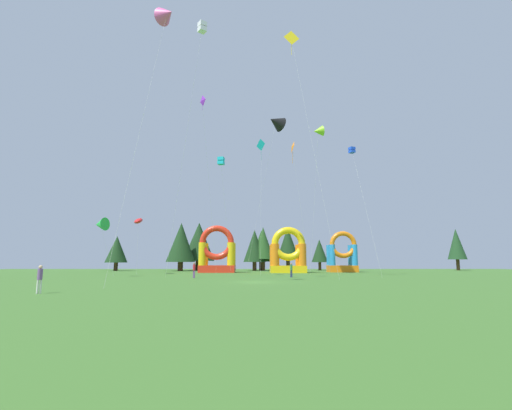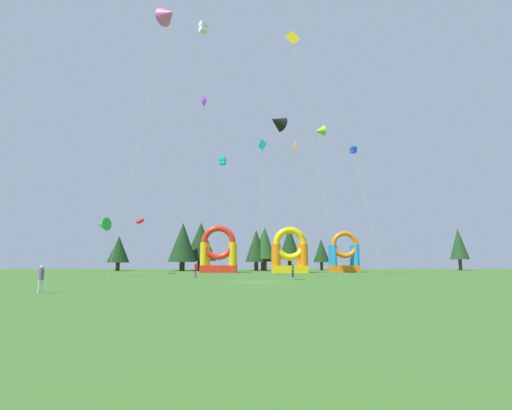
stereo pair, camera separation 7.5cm
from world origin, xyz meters
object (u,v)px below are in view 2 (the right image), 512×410
at_px(person_midfield, 39,277).
at_px(inflatable_orange_dome, 217,255).
at_px(kite_cyan_box, 221,161).
at_px(kite_teal_diamond, 262,146).
at_px(kite_pink_delta, 167,15).
at_px(kite_white_box, 202,28).
at_px(kite_orange_diamond, 292,148).
at_px(inflatable_red_slide, 288,256).
at_px(inflatable_yellow_castle, 343,257).
at_px(kite_red_parafoil, 139,221).
at_px(person_far_side, 194,269).
at_px(kite_green_delta, 101,224).
at_px(person_left_edge, 291,269).
at_px(kite_lime_delta, 318,131).
at_px(kite_blue_box, 352,150).
at_px(kite_purple_diamond, 202,103).
at_px(kite_yellow_diamond, 291,41).
at_px(kite_black_delta, 276,122).

distance_m(person_midfield, inflatable_orange_dome, 41.46).
height_order(kite_cyan_box, kite_teal_diamond, kite_teal_diamond).
bearing_deg(kite_teal_diamond, kite_pink_delta, -108.91).
relative_size(kite_white_box, kite_cyan_box, 1.77).
xyz_separation_m(kite_orange_diamond, inflatable_red_slide, (-0.05, 7.85, -15.71)).
distance_m(kite_cyan_box, inflatable_yellow_castle, 29.27).
relative_size(kite_red_parafoil, kite_white_box, 0.32).
xyz_separation_m(kite_orange_diamond, person_far_side, (-12.11, -11.81, -17.38)).
distance_m(kite_cyan_box, kite_green_delta, 16.45).
xyz_separation_m(person_left_edge, inflatable_orange_dome, (-10.34, 19.07, 1.86)).
bearing_deg(kite_orange_diamond, kite_lime_delta, -66.57).
bearing_deg(person_midfield, kite_cyan_box, 34.84).
xyz_separation_m(kite_blue_box, kite_purple_diamond, (-19.69, -3.90, 4.92)).
distance_m(kite_green_delta, kite_purple_diamond, 19.35).
bearing_deg(kite_yellow_diamond, kite_teal_diamond, 104.68).
xyz_separation_m(person_far_side, inflatable_orange_dome, (0.49, 20.82, 1.82)).
relative_size(kite_lime_delta, kite_teal_diamond, 1.00).
bearing_deg(inflatable_orange_dome, kite_green_delta, -125.15).
distance_m(kite_red_parafoil, inflatable_red_slide, 23.91).
distance_m(kite_red_parafoil, kite_orange_diamond, 25.02).
height_order(kite_green_delta, inflatable_yellow_castle, kite_green_delta).
height_order(kite_blue_box, kite_green_delta, kite_blue_box).
bearing_deg(kite_white_box, inflatable_yellow_castle, 54.86).
distance_m(kite_green_delta, person_midfield, 24.81).
relative_size(kite_lime_delta, kite_cyan_box, 1.31).
bearing_deg(inflatable_yellow_castle, kite_yellow_diamond, -114.39).
distance_m(kite_yellow_diamond, kite_pink_delta, 17.82).
xyz_separation_m(kite_black_delta, kite_white_box, (-8.60, -17.63, 3.39)).
distance_m(kite_blue_box, kite_pink_delta, 29.16).
bearing_deg(inflatable_red_slide, kite_teal_diamond, -119.16).
xyz_separation_m(kite_blue_box, kite_cyan_box, (-17.31, -2.67, -2.23)).
bearing_deg(inflatable_orange_dome, kite_purple_diamond, -91.52).
distance_m(kite_pink_delta, kite_orange_diamond, 28.19).
relative_size(kite_purple_diamond, inflatable_red_slide, 3.04).
xyz_separation_m(kite_blue_box, inflatable_orange_dome, (-19.22, 13.85, -13.72)).
bearing_deg(inflatable_orange_dome, kite_cyan_box, -83.40).
bearing_deg(kite_red_parafoil, inflatable_orange_dome, 34.32).
distance_m(kite_yellow_diamond, kite_orange_diamond, 15.58).
bearing_deg(person_midfield, person_far_side, 37.42).
bearing_deg(kite_green_delta, kite_purple_diamond, -0.96).
bearing_deg(kite_orange_diamond, person_midfield, -118.97).
xyz_separation_m(kite_green_delta, kite_orange_diamond, (23.99, 8.54, 12.19)).
relative_size(kite_red_parafoil, kite_teal_diamond, 0.44).
relative_size(kite_pink_delta, kite_cyan_box, 1.57).
relative_size(person_left_edge, inflatable_red_slide, 0.22).
distance_m(kite_white_box, kite_green_delta, 25.24).
distance_m(kite_yellow_diamond, person_far_side, 28.84).
distance_m(person_far_side, person_left_edge, 10.97).
relative_size(kite_purple_diamond, person_midfield, 14.07).
distance_m(kite_teal_diamond, kite_purple_diamond, 11.99).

